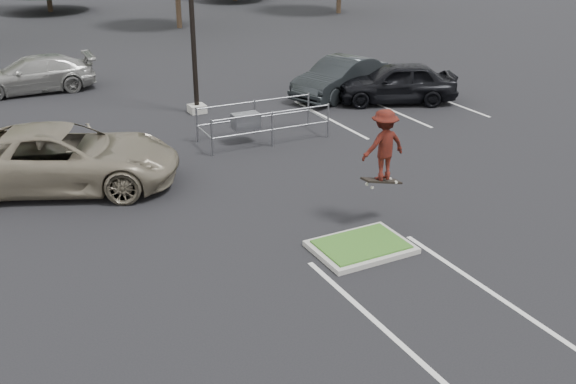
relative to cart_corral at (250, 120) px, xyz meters
name	(u,v)px	position (x,y,z in m)	size (l,w,h in m)	color
ground	(361,249)	(-0.88, -8.02, -0.74)	(120.00, 120.00, 0.00)	black
grass_median	(361,246)	(-0.88, -8.02, -0.67)	(2.20, 1.60, 0.16)	#9E9B93
stall_lines	(210,173)	(-2.23, -1.99, -0.74)	(22.62, 17.60, 0.01)	silver
cart_corral	(250,120)	(0.00, 0.00, 0.00)	(4.23, 1.64, 1.19)	gray
skateboarder	(384,145)	(0.32, -7.02, 1.28)	(1.15, 0.66, 1.97)	black
car_l_tan	(60,157)	(-6.23, -1.02, 0.13)	(2.89, 6.28, 1.74)	gray
car_r_charc	(340,77)	(5.62, 3.48, 0.03)	(1.64, 4.70, 1.55)	black
car_r_black	(397,82)	(7.12, 1.66, 0.06)	(1.89, 4.69, 1.60)	black
car_far_silver	(33,74)	(-5.34, 9.98, -0.01)	(2.05, 5.04, 1.46)	gray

